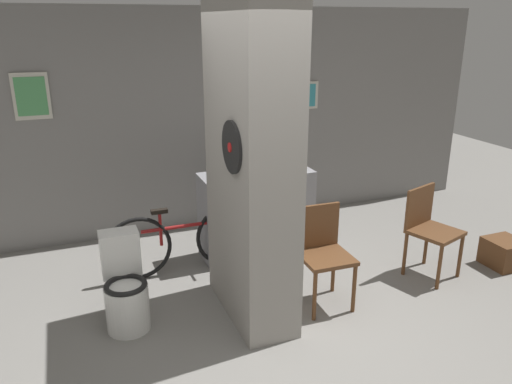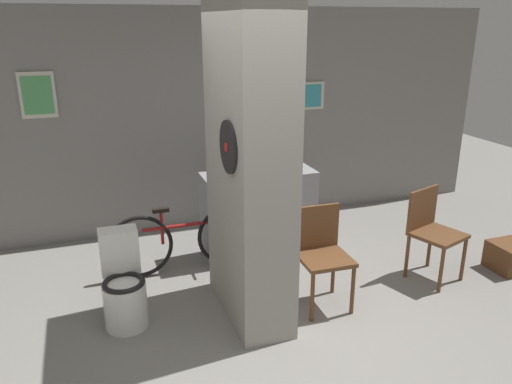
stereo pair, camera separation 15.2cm
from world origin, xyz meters
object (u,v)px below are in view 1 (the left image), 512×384
(chair_near_pillar, at_px, (322,250))
(bottle_tall, at_px, (256,162))
(bicycle, at_px, (184,240))
(toilet, at_px, (125,289))
(chair_by_doorway, at_px, (429,226))

(chair_near_pillar, xyz_separation_m, bottle_tall, (-0.16, 1.21, 0.52))
(chair_near_pillar, distance_m, bicycle, 1.44)
(toilet, bearing_deg, chair_near_pillar, -8.84)
(toilet, relative_size, bicycle, 0.50)
(bottle_tall, bearing_deg, chair_by_doorway, -38.49)
(chair_near_pillar, relative_size, bottle_tall, 3.07)
(chair_by_doorway, xyz_separation_m, bottle_tall, (-1.40, 1.12, 0.52))
(chair_near_pillar, bearing_deg, bottle_tall, 99.27)
(bottle_tall, bearing_deg, chair_near_pillar, -82.37)
(toilet, bearing_deg, chair_by_doorway, -3.39)
(toilet, relative_size, bottle_tall, 2.69)
(bicycle, bearing_deg, toilet, -132.31)
(bicycle, bearing_deg, chair_near_pillar, -44.89)
(chair_near_pillar, bearing_deg, chair_by_doorway, 5.75)
(chair_near_pillar, relative_size, bicycle, 0.57)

